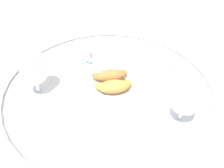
{
  "coord_description": "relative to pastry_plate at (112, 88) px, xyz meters",
  "views": [
    {
      "loc": [
        -0.06,
        -0.57,
        0.53
      ],
      "look_at": [
        0.01,
        -0.02,
        0.03
      ],
      "focal_mm": 36.2,
      "sensor_mm": 36.0,
      "label": 1
    }
  ],
  "objects": [
    {
      "name": "coffee_cup_far",
      "position": [
        0.21,
        0.1,
        0.01
      ],
      "size": [
        0.14,
        0.14,
        0.06
      ],
      "color": "silver",
      "rests_on": "ground_plane"
    },
    {
      "name": "pastry_plate",
      "position": [
        0.0,
        0.0,
        0.0
      ],
      "size": [
        0.23,
        0.23,
        0.02
      ],
      "color": "silver",
      "rests_on": "ground_plane"
    },
    {
      "name": "juice_glass_right",
      "position": [
        0.19,
        -0.15,
        0.08
      ],
      "size": [
        0.08,
        0.08,
        0.14
      ],
      "color": "white",
      "rests_on": "ground_plane"
    },
    {
      "name": "coffee_cup_near",
      "position": [
        -0.1,
        0.19,
        0.01
      ],
      "size": [
        0.14,
        0.14,
        0.06
      ],
      "color": "silver",
      "rests_on": "ground_plane"
    },
    {
      "name": "croissant_small",
      "position": [
        -0.0,
        0.03,
        0.03
      ],
      "size": [
        0.14,
        0.06,
        0.04
      ],
      "color": "#AD6B33",
      "rests_on": "pastry_plate"
    },
    {
      "name": "ground_plane",
      "position": [
        -0.01,
        0.02,
        -0.01
      ],
      "size": [
        2.2,
        2.2,
        0.0
      ],
      "primitive_type": "plane",
      "color": "silver"
    },
    {
      "name": "table_chrome_rim",
      "position": [
        -0.01,
        0.02,
        0.0
      ],
      "size": [
        0.74,
        0.74,
        0.02
      ],
      "primitive_type": "torus",
      "color": "silver",
      "rests_on": "ground_plane"
    },
    {
      "name": "juice_glass_left",
      "position": [
        -0.25,
        0.03,
        0.08
      ],
      "size": [
        0.08,
        0.08,
        0.14
      ],
      "color": "white",
      "rests_on": "ground_plane"
    },
    {
      "name": "croissant_large",
      "position": [
        0.0,
        -0.02,
        0.03
      ],
      "size": [
        0.14,
        0.06,
        0.04
      ],
      "color": "#CC893D",
      "rests_on": "pastry_plate"
    }
  ]
}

